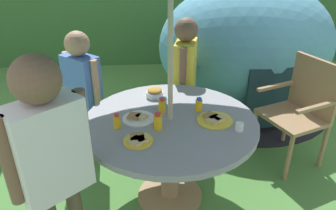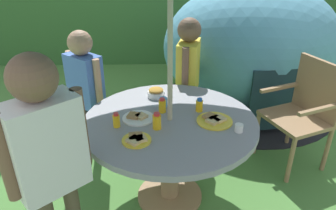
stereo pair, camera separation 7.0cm
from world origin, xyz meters
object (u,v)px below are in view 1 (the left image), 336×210
at_px(garden_table, 170,136).
at_px(child_in_blue_shirt, 82,82).
at_px(plate_near_left, 138,118).
at_px(juice_bottle_far_right, 117,121).
at_px(wooden_chair, 301,106).
at_px(juice_bottle_center_front, 158,121).
at_px(dome_tent, 246,46).
at_px(cup_near, 240,127).
at_px(plate_front_edge, 138,140).
at_px(cup_far, 163,102).
at_px(child_in_white_shirt, 50,149).
at_px(child_in_yellow_shirt, 185,67).
at_px(juice_bottle_near_right, 199,105).
at_px(snack_bowl, 155,93).
at_px(juice_bottle_center_back, 162,106).
at_px(plate_far_left, 214,119).

distance_m(garden_table, child_in_blue_shirt, 0.98).
relative_size(plate_near_left, juice_bottle_far_right, 2.17).
relative_size(wooden_chair, juice_bottle_center_front, 8.09).
xyz_separation_m(dome_tent, cup_near, (-0.59, -1.90, 0.01)).
xyz_separation_m(plate_front_edge, cup_far, (0.18, 0.48, 0.02)).
bearing_deg(garden_table, cup_near, -21.39).
bearing_deg(child_in_white_shirt, child_in_yellow_shirt, 17.48).
bearing_deg(cup_far, cup_near, -37.55).
distance_m(cup_near, cup_far, 0.64).
bearing_deg(child_in_blue_shirt, plate_front_edge, -20.36).
bearing_deg(juice_bottle_near_right, plate_near_left, -167.24).
bearing_deg(cup_far, child_in_blue_shirt, 149.37).
relative_size(snack_bowl, cup_far, 1.99).
bearing_deg(juice_bottle_center_front, juice_bottle_center_back, 80.39).
xyz_separation_m(wooden_chair, juice_bottle_center_back, (-1.28, -0.37, 0.23)).
xyz_separation_m(juice_bottle_near_right, cup_far, (-0.27, 0.09, -0.01)).
height_order(juice_bottle_near_right, cup_near, juice_bottle_near_right).
height_order(plate_near_left, plate_far_left, same).
bearing_deg(child_in_white_shirt, cup_far, 10.52).
relative_size(plate_far_left, juice_bottle_far_right, 2.41).
bearing_deg(garden_table, child_in_white_shirt, -138.76).
xyz_separation_m(dome_tent, snack_bowl, (-1.15, -1.33, 0.02)).
relative_size(plate_near_left, plate_front_edge, 1.21).
distance_m(juice_bottle_center_front, cup_near, 0.56).
height_order(wooden_chair, plate_far_left, wooden_chair).
distance_m(child_in_yellow_shirt, plate_far_left, 0.90).
distance_m(wooden_chair, plate_front_edge, 1.65).
distance_m(wooden_chair, juice_bottle_center_back, 1.35).
height_order(snack_bowl, juice_bottle_far_right, juice_bottle_far_right).
bearing_deg(juice_bottle_far_right, child_in_blue_shirt, 116.96).
xyz_separation_m(child_in_yellow_shirt, child_in_blue_shirt, (-0.94, -0.24, -0.03)).
distance_m(child_in_yellow_shirt, cup_far, 0.70).
distance_m(child_in_yellow_shirt, juice_bottle_center_front, 1.02).
height_order(plate_near_left, juice_bottle_near_right, juice_bottle_near_right).
xyz_separation_m(child_in_white_shirt, juice_bottle_far_right, (0.30, 0.50, -0.13)).
height_order(child_in_yellow_shirt, plate_near_left, child_in_yellow_shirt).
distance_m(dome_tent, cup_near, 1.99).
height_order(wooden_chair, plate_near_left, wooden_chair).
height_order(snack_bowl, cup_far, snack_bowl).
distance_m(child_in_blue_shirt, juice_bottle_far_right, 0.79).
bearing_deg(wooden_chair, juice_bottle_center_back, -95.47).
relative_size(wooden_chair, snack_bowl, 6.88).
distance_m(garden_table, snack_bowl, 0.44).
bearing_deg(wooden_chair, cup_near, -70.63).
bearing_deg(juice_bottle_center_back, plate_near_left, -151.17).
bearing_deg(child_in_white_shirt, juice_bottle_center_front, -2.33).
xyz_separation_m(child_in_blue_shirt, child_in_white_shirt, (0.06, -1.21, 0.13)).
bearing_deg(plate_front_edge, wooden_chair, 27.60).
relative_size(garden_table, plate_near_left, 5.48).
height_order(garden_table, juice_bottle_center_back, juice_bottle_center_back).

